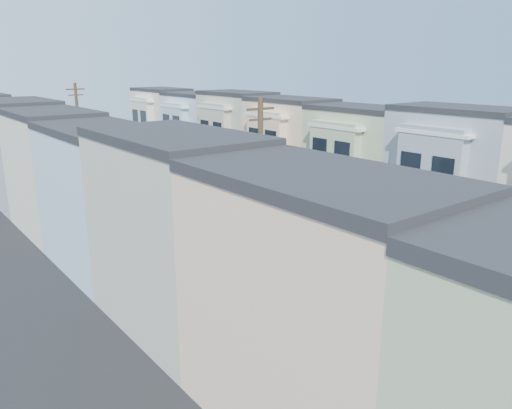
{
  "coord_description": "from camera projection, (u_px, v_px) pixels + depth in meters",
  "views": [
    {
      "loc": [
        -21.34,
        -16.89,
        11.6
      ],
      "look_at": [
        -0.62,
        9.62,
        2.2
      ],
      "focal_mm": 35.0,
      "sensor_mm": 36.0,
      "label": 1
    }
  ],
  "objects": [
    {
      "name": "ground",
      "position": [
        368.0,
        275.0,
        28.59
      ],
      "size": [
        160.0,
        160.0,
        0.0
      ],
      "primitive_type": "plane",
      "color": "black",
      "rests_on": "ground"
    },
    {
      "name": "road_slab",
      "position": [
        221.0,
        215.0,
        39.97
      ],
      "size": [
        12.0,
        70.0,
        0.02
      ],
      "primitive_type": "cube",
      "color": "black",
      "rests_on": "ground"
    },
    {
      "name": "curb_left",
      "position": [
        152.0,
        229.0,
        36.36
      ],
      "size": [
        0.3,
        70.0,
        0.15
      ],
      "primitive_type": "cube",
      "color": "gray",
      "rests_on": "ground"
    },
    {
      "name": "curb_right",
      "position": [
        278.0,
        202.0,
        43.54
      ],
      "size": [
        0.3,
        70.0,
        0.15
      ],
      "primitive_type": "cube",
      "color": "gray",
      "rests_on": "ground"
    },
    {
      "name": "sidewalk_left",
      "position": [
        136.0,
        233.0,
        35.59
      ],
      "size": [
        2.6,
        70.0,
        0.15
      ],
      "primitive_type": "cube",
      "color": "gray",
      "rests_on": "ground"
    },
    {
      "name": "sidewalk_right",
      "position": [
        289.0,
        200.0,
        44.31
      ],
      "size": [
        2.6,
        70.0,
        0.15
      ],
      "primitive_type": "cube",
      "color": "gray",
      "rests_on": "ground"
    },
    {
      "name": "centerline",
      "position": [
        221.0,
        215.0,
        39.97
      ],
      "size": [
        0.12,
        70.0,
        0.01
      ],
      "primitive_type": "cube",
      "color": "gold",
      "rests_on": "ground"
    },
    {
      "name": "townhouse_row_left",
      "position": [
        83.0,
        245.0,
        33.36
      ],
      "size": [
        5.0,
        70.0,
        8.5
      ],
      "primitive_type": "cube",
      "color": "#B7C397",
      "rests_on": "ground"
    },
    {
      "name": "townhouse_row_right",
      "position": [
        320.0,
        194.0,
        46.59
      ],
      "size": [
        5.0,
        70.0,
        8.5
      ],
      "primitive_type": "cube",
      "color": "#B7C397",
      "rests_on": "ground"
    },
    {
      "name": "tree_b",
      "position": [
        378.0,
        234.0,
        19.38
      ],
      "size": [
        4.7,
        4.7,
        7.64
      ],
      "color": "black",
      "rests_on": "ground"
    },
    {
      "name": "tree_c",
      "position": [
        223.0,
        192.0,
        27.58
      ],
      "size": [
        4.13,
        4.13,
        6.96
      ],
      "color": "black",
      "rests_on": "ground"
    },
    {
      "name": "tree_d",
      "position": [
        120.0,
        153.0,
        38.03
      ],
      "size": [
        4.7,
        4.7,
        7.53
      ],
      "color": "black",
      "rests_on": "ground"
    },
    {
      "name": "tree_e",
      "position": [
        64.0,
        134.0,
        48.08
      ],
      "size": [
        4.7,
        4.7,
        7.57
      ],
      "color": "black",
      "rests_on": "ground"
    },
    {
      "name": "tree_far_r",
      "position": [
        195.0,
        142.0,
        54.59
      ],
      "size": [
        2.79,
        2.79,
        4.93
      ],
      "color": "black",
      "rests_on": "ground"
    },
    {
      "name": "utility_pole_near",
      "position": [
        260.0,
        199.0,
        24.99
      ],
      "size": [
        1.6,
        0.26,
        10.0
      ],
      "color": "#42301E",
      "rests_on": "ground"
    },
    {
      "name": "utility_pole_far",
      "position": [
        80.0,
        140.0,
        44.71
      ],
      "size": [
        1.6,
        0.26,
        10.0
      ],
      "color": "#42301E",
      "rests_on": "ground"
    },
    {
      "name": "fedex_truck",
      "position": [
        366.0,
        238.0,
        30.11
      ],
      "size": [
        2.19,
        5.68,
        2.72
      ],
      "rotation": [
        0.0,
        0.0,
        0.09
      ],
      "color": "white",
      "rests_on": "ground"
    },
    {
      "name": "lead_sedan",
      "position": [
        259.0,
        210.0,
        38.94
      ],
      "size": [
        2.8,
        5.1,
        1.35
      ],
      "primitive_type": "imported",
      "rotation": [
        0.0,
        0.0,
        0.12
      ],
      "color": "black",
      "rests_on": "ground"
    },
    {
      "name": "parked_left_b",
      "position": [
        422.0,
        344.0,
        20.32
      ],
      "size": [
        1.52,
        3.96,
        1.28
      ],
      "primitive_type": "imported",
      "rotation": [
        0.0,
        0.0,
        0.0
      ],
      "color": "black",
      "rests_on": "ground"
    },
    {
      "name": "parked_left_c",
      "position": [
        322.0,
        295.0,
        24.6
      ],
      "size": [
        2.23,
        4.71,
        1.3
      ],
      "primitive_type": "imported",
      "rotation": [
        0.0,
        0.0,
        -0.02
      ],
      "color": "#9A9DA1",
      "rests_on": "ground"
    },
    {
      "name": "parked_left_d",
      "position": [
        177.0,
        224.0,
        35.64
      ],
      "size": [
        2.48,
        4.94,
        1.34
      ],
      "primitive_type": "imported",
      "rotation": [
        0.0,
        0.0,
        0.05
      ],
      "color": "black",
      "rests_on": "ground"
    },
    {
      "name": "parked_right_b",
      "position": [
        469.0,
        261.0,
        28.76
      ],
      "size": [
        1.83,
        4.46,
        1.46
      ],
      "primitive_type": "imported",
      "rotation": [
        0.0,
        0.0,
        0.07
      ],
      "color": "white",
      "rests_on": "ground"
    },
    {
      "name": "parked_right_c",
      "position": [
        248.0,
        191.0,
        44.88
      ],
      "size": [
        1.66,
        4.0,
        1.3
      ],
      "primitive_type": "imported",
      "rotation": [
        0.0,
        0.0,
        0.07
      ],
      "color": "black",
      "rests_on": "ground"
    },
    {
      "name": "parked_right_d",
      "position": [
        186.0,
        171.0,
        53.14
      ],
      "size": [
        2.0,
        4.57,
        1.45
      ],
      "primitive_type": "imported",
      "rotation": [
        0.0,
        0.0,
        0.06
      ],
      "color": "black",
      "rests_on": "ground"
    }
  ]
}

